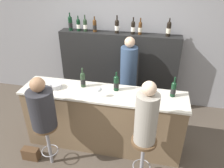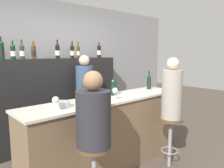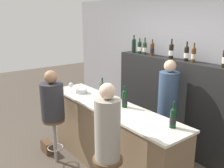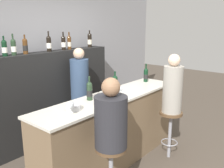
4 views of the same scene
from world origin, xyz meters
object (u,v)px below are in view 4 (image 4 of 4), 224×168
Objects in this scene: wine_bottle_backbar_6 at (69,42)px; bartender at (80,98)px; wine_bottle_backbar_4 at (49,44)px; guest_seated_right at (173,87)px; wine_bottle_backbar_2 at (13,47)px; bar_stool_left at (111,161)px; wine_glass_0 at (70,105)px; wine_glass_1 at (120,89)px; wine_bottle_counter_0 at (89,91)px; wine_bottle_backbar_1 at (4,48)px; wine_bottle_backbar_3 at (25,46)px; bar_stool_right at (170,123)px; wine_bottle_backbar_5 at (63,43)px; metal_bowl at (73,107)px; guest_seated_left at (111,119)px; wine_bottle_counter_2 at (146,75)px; wine_bottle_counter_1 at (115,83)px; wine_bottle_backbar_7 at (90,40)px.

wine_bottle_backbar_6 reaches higher than bartender.
guest_seated_right is (0.73, -1.88, -0.57)m from wine_bottle_backbar_4.
wine_bottle_backbar_2 is 0.36× the size of guest_seated_right.
wine_glass_0 is at bearing 113.41° from bar_stool_left.
guest_seated_right reaches higher than wine_glass_1.
bar_stool_left is (-1.09, -1.88, -1.11)m from wine_bottle_backbar_6.
wine_bottle_backbar_1 reaches higher than wine_bottle_counter_0.
wine_bottle_backbar_3 is at bearing 74.73° from wine_glass_0.
bar_stool_right is 0.55m from guest_seated_right.
metal_bowl is at bearing -126.42° from wine_bottle_backbar_5.
wine_bottle_counter_0 is at bearing 61.81° from guest_seated_left.
wine_glass_1 is at bearing -105.40° from wine_bottle_backbar_6.
wine_bottle_backbar_2 is at bearing 105.13° from wine_bottle_counter_0.
metal_bowl is at bearing -175.75° from wine_bottle_counter_2.
bar_stool_right is at bearing -53.15° from wine_bottle_counter_1.
wine_bottle_backbar_2 is at bearing 114.09° from wine_glass_1.
wine_bottle_backbar_2 is at bearing -180.00° from wine_bottle_backbar_4.
wine_bottle_counter_1 is 0.92× the size of wine_bottle_backbar_4.
wine_bottle_backbar_2 is (-0.33, 1.22, 0.52)m from wine_bottle_counter_0.
wine_bottle_counter_2 is at bearing -35.82° from wine_bottle_backbar_2.
wine_bottle_counter_1 is 1.11m from guest_seated_left.
bar_stool_left is (-0.95, -1.88, -1.12)m from wine_bottle_backbar_5.
wine_bottle_counter_1 is at bearing -50.83° from wine_bottle_backbar_1.
metal_bowl is at bearing -117.11° from wine_bottle_backbar_4.
bartender is (0.60, 0.83, -0.41)m from wine_bottle_counter_0.
wine_bottle_counter_1 is 1.48m from wine_bottle_backbar_3.
wine_bottle_backbar_3 is at bearing 180.00° from wine_bottle_backbar_7.
wine_bottle_backbar_6 is at bearing 50.13° from metal_bowl.
wine_bottle_counter_2 is 1.88× the size of wine_glass_0.
wine_glass_1 reaches higher than metal_bowl.
wine_bottle_backbar_7 reaches higher than bar_stool_left.
wine_bottle_counter_1 is at bearing 51.06° from wine_glass_1.
bar_stool_right is at bearing -96.49° from wine_bottle_backbar_7.
wine_bottle_counter_2 reaches higher than wine_bottle_counter_1.
bar_stool_right is at bearing -77.22° from wine_bottle_backbar_5.
wine_bottle_backbar_5 is (0.60, 1.22, 0.52)m from wine_bottle_counter_0.
wine_glass_0 is at bearing -98.20° from wine_bottle_backbar_2.
wine_bottle_counter_1 is 0.41× the size of bar_stool_right.
wine_bottle_backbar_2 reaches higher than bar_stool_right.
wine_bottle_backbar_3 is 1.38m from wine_bottle_backbar_7.
wine_bottle_backbar_2 reaches higher than guest_seated_right.
wine_bottle_backbar_3 is 1.61× the size of metal_bowl.
wine_bottle_counter_1 is at bearing 37.10° from guest_seated_left.
bar_stool_right is at bearing -74.10° from bartender.
wine_bottle_backbar_1 is at bearing 92.98° from metal_bowl.
wine_bottle_backbar_1 is at bearing 118.42° from wine_glass_1.
wine_bottle_counter_1 reaches higher than wine_glass_1.
wine_bottle_counter_0 is 1.36m from bar_stool_right.
wine_bottle_backbar_4 is 0.38× the size of guest_seated_right.
bartender reaches higher than bar_stool_right.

